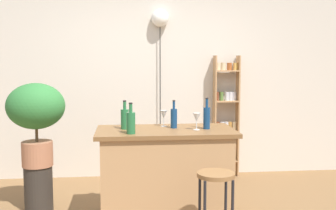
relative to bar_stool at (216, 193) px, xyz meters
name	(u,v)px	position (x,y,z in m)	size (l,w,h in m)	color
back_wall	(154,73)	(-0.35, 2.35, 0.92)	(6.40, 0.10, 2.80)	beige
kitchen_counter	(166,174)	(-0.35, 0.70, -0.03)	(1.34, 0.69, 0.90)	tan
bar_stool	(216,193)	(0.00, 0.00, 0.00)	(0.31, 0.31, 0.65)	black
spice_shelf	(226,114)	(0.62, 2.20, 0.37)	(0.34, 0.17, 1.63)	tan
plant_stool	(39,188)	(-1.64, 1.06, -0.24)	(0.29, 0.29, 0.48)	#2D2823
potted_plant	(36,113)	(-1.64, 1.06, 0.55)	(0.59, 0.53, 0.86)	#A86B4C
bottle_sauce_amber	(131,122)	(-0.69, 0.50, 0.53)	(0.08, 0.08, 0.29)	#236638
bottle_spirits_clear	(174,118)	(-0.26, 0.78, 0.52)	(0.06, 0.06, 0.28)	navy
bottle_vinegar	(207,117)	(0.06, 0.69, 0.54)	(0.07, 0.07, 0.31)	navy
bottle_olive_oil	(125,118)	(-0.74, 0.76, 0.53)	(0.08, 0.08, 0.28)	#236638
wine_glass_left	(163,115)	(-0.35, 0.89, 0.54)	(0.07, 0.07, 0.16)	silver
wine_glass_center	(197,118)	(-0.05, 0.64, 0.54)	(0.07, 0.07, 0.16)	silver
wine_glass_right	(124,115)	(-0.75, 0.96, 0.54)	(0.07, 0.07, 0.16)	silver
pendant_globe_light	(160,20)	(-0.27, 2.24, 1.61)	(0.23, 0.23, 2.23)	black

